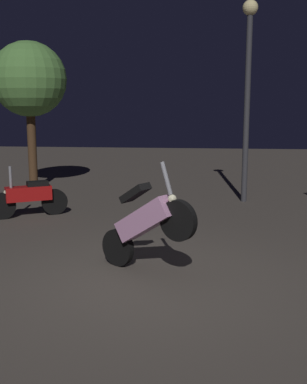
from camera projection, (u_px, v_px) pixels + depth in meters
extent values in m
plane|color=#4C443D|center=(142.00, 283.00, 6.50)|extent=(40.00, 40.00, 0.00)
cylinder|color=black|center=(118.00, 247.00, 7.16)|extent=(0.52, 0.39, 0.56)
cylinder|color=black|center=(178.00, 220.00, 6.37)|extent=(0.52, 0.39, 0.56)
cube|color=#C68CB7|center=(146.00, 219.00, 6.72)|extent=(0.97, 0.78, 0.76)
cube|color=black|center=(135.00, 193.00, 6.78)|extent=(0.49, 0.43, 0.32)
cylinder|color=gray|center=(166.00, 178.00, 6.40)|extent=(0.20, 0.16, 0.44)
sphere|color=#F2EABF|center=(172.00, 199.00, 6.38)|extent=(0.12, 0.12, 0.12)
cylinder|color=black|center=(55.00, 202.00, 10.47)|extent=(0.54, 0.36, 0.56)
cylinder|color=black|center=(2.00, 206.00, 10.03)|extent=(0.54, 0.36, 0.56)
cube|color=#B71414|center=(28.00, 193.00, 10.21)|extent=(0.97, 0.73, 0.30)
cube|color=black|center=(38.00, 183.00, 10.25)|extent=(0.50, 0.43, 0.10)
cylinder|color=gray|center=(10.00, 177.00, 10.00)|extent=(0.08, 0.08, 0.45)
sphere|color=#F2EABF|center=(6.00, 193.00, 10.02)|extent=(0.12, 0.12, 0.12)
cylinder|color=#38383D|center=(247.00, 111.00, 11.53)|extent=(0.14, 0.14, 4.43)
sphere|color=#F9E59E|center=(250.00, 8.00, 11.10)|extent=(0.36, 0.36, 0.36)
cylinder|color=#4C331E|center=(32.00, 148.00, 13.35)|extent=(0.24, 0.24, 2.33)
sphere|color=#568C42|center=(29.00, 79.00, 13.01)|extent=(2.02, 2.02, 2.02)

